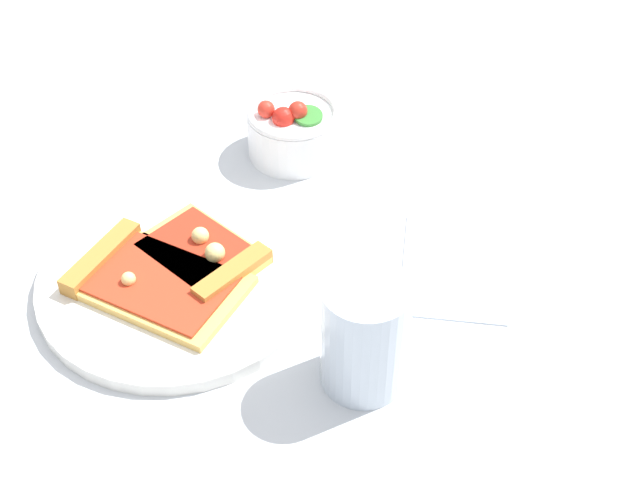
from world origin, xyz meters
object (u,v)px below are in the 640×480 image
Objects in this scene: salad_bowl at (294,130)px; soda_glass at (365,337)px; pizza_slice_far at (206,256)px; plate at (174,279)px; pizza_slice_near at (149,279)px; paper_napkin at (455,267)px.

soda_glass reaches higher than salad_bowl.
plate is at bearing -155.13° from pizza_slice_far.
pizza_slice_far is 0.21m from salad_bowl.
pizza_slice_far is (0.05, 0.03, 0.00)m from pizza_slice_near.
pizza_slice_near is 0.26m from salad_bowl.
paper_napkin is at bearing 0.02° from plate.
soda_glass is (0.14, -0.14, 0.03)m from pizza_slice_far.
plate is 1.85× the size of pizza_slice_far.
salad_bowl reaches higher than pizza_slice_far.
pizza_slice_near is at bearing -151.82° from plate.
paper_napkin is (0.29, 0.01, -0.02)m from pizza_slice_near.
salad_bowl is at bearing 62.93° from pizza_slice_far.
plate is 1.92× the size of paper_napkin.
pizza_slice_near is (-0.02, -0.01, 0.01)m from plate.
paper_napkin is at bearing 50.09° from soda_glass.
salad_bowl is (0.15, 0.21, 0.01)m from pizza_slice_near.
soda_glass reaches higher than pizza_slice_far.
paper_napkin is at bearing -53.87° from salad_bowl.
salad_bowl reaches higher than paper_napkin.
plate is 0.21m from soda_glass.
paper_napkin is (0.15, -0.20, -0.03)m from salad_bowl.
plate is 2.46× the size of soda_glass.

